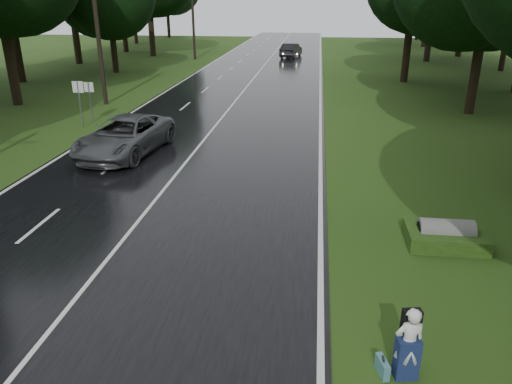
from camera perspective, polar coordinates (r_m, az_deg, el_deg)
ground at (r=13.94m, az=-17.27°, el=-8.07°), size 160.00×160.00×0.00m
road at (r=32.10m, az=-3.02°, el=9.82°), size 12.00×140.00×0.04m
lane_center at (r=32.09m, az=-3.02°, el=9.87°), size 0.12×140.00×0.01m
grey_car at (r=22.93m, az=-15.09°, el=6.34°), size 3.41×6.23×1.65m
far_car at (r=59.72m, az=4.12°, el=16.20°), size 2.48×5.01×1.58m
hitchhiker at (r=9.90m, az=17.40°, el=-16.75°), size 0.62×0.58×1.54m
suitcase at (r=10.17m, az=14.56°, el=-19.17°), size 0.25×0.48×0.33m
culvert at (r=15.39m, az=21.09°, el=-5.63°), size 1.53×0.77×0.77m
utility_pole_mid at (r=34.74m, az=-17.12°, el=9.80°), size 1.80×0.28×9.23m
utility_pole_far at (r=58.37m, az=-7.15°, el=15.14°), size 1.80×0.28×9.85m
road_sign_a at (r=28.75m, az=-19.53°, el=7.12°), size 0.61×0.10×2.53m
road_sign_b at (r=29.85m, az=-18.50°, el=7.76°), size 0.54×0.10×2.27m
tree_left_d at (r=36.77m, az=-26.03°, el=9.19°), size 10.22×10.22×15.97m
tree_left_e at (r=49.47m, az=-16.02°, el=13.29°), size 7.66×7.66×11.98m
tree_left_f at (r=62.50m, az=-11.91°, el=15.30°), size 10.61×10.61×16.57m
tree_right_d at (r=33.26m, az=23.58°, el=8.44°), size 8.98×8.98×14.03m
tree_right_e at (r=44.13m, az=16.85°, el=12.24°), size 9.33×9.33×14.58m
tree_right_f at (r=58.99m, az=19.26°, el=14.20°), size 10.67×10.67×16.68m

